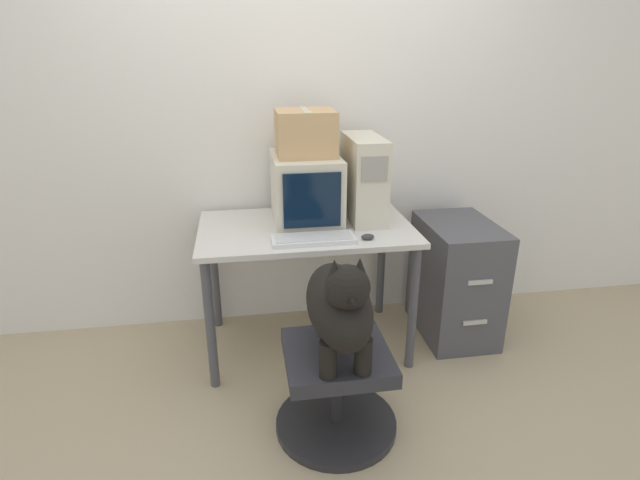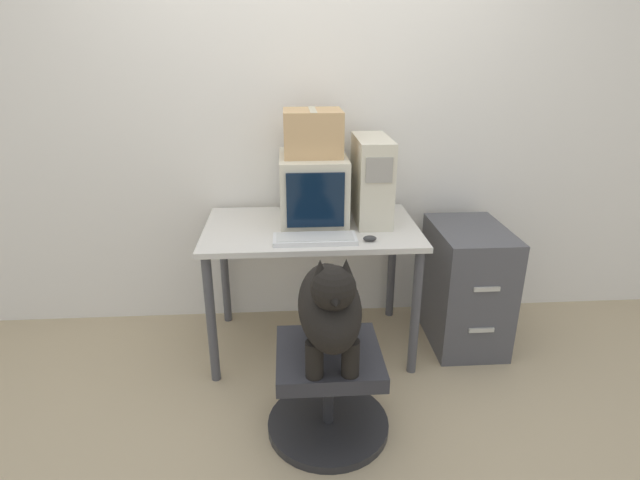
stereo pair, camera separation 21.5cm
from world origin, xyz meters
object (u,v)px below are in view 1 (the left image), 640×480
Objects in this scene: filing_cabinet at (456,279)px; dog at (340,304)px; cardboard_box at (305,133)px; crt_monitor at (306,188)px; keyboard at (313,239)px; office_chair at (337,389)px; pc_tower at (364,178)px.

dog is at bearing -138.80° from filing_cabinet.
crt_monitor is at bearing -90.00° from cardboard_box.
office_chair is (0.03, -0.49, -0.56)m from keyboard.
dog is 1.22m from filing_cabinet.
pc_tower is 0.97m from dog.
crt_monitor is 1.03× the size of pc_tower.
dog is (0.02, -0.88, -0.27)m from crt_monitor.
pc_tower reaches higher than office_chair.
office_chair is 0.79× the size of filing_cabinet.
pc_tower is 1.10× the size of keyboard.
filing_cabinet is (0.90, -0.10, -0.59)m from crt_monitor.
dog is at bearing -90.00° from office_chair.
crt_monitor is at bearing 178.00° from pc_tower.
dog reaches higher than keyboard.
keyboard is 0.59× the size of filing_cabinet.
pc_tower is at bearing 69.57° from office_chair.
filing_cabinet is 1.28m from cardboard_box.
pc_tower is 1.50× the size of cardboard_box.
dog is 0.81× the size of filing_cabinet.
crt_monitor is 1.55× the size of cardboard_box.
keyboard is 0.54m from dog.
office_chair is 1.33m from cardboard_box.
keyboard is 0.59m from cardboard_box.
filing_cabinet is 2.30× the size of cardboard_box.
pc_tower is 1.17m from office_chair.
crt_monitor is 1.08m from filing_cabinet.
office_chair is 1.82× the size of cardboard_box.
cardboard_box is (-0.02, 0.88, 0.57)m from dog.
filing_cabinet is at bearing -9.03° from pc_tower.
crt_monitor is 0.31m from cardboard_box.
keyboard is (-0.01, -0.34, -0.17)m from crt_monitor.
office_chair is (0.02, -0.83, -0.73)m from crt_monitor.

